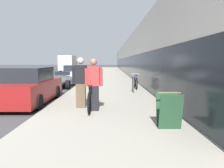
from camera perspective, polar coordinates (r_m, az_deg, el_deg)
The scene contains 12 objects.
sidewalk_slab at distance 27.30m, azimuth -0.72°, elevation 2.30°, with size 4.45×70.00×0.13m.
storefront_facade at distance 35.96m, azimuth 11.05°, elevation 6.58°, with size 10.01×70.00×4.54m.
tandem_bicycle at distance 7.76m, azimuth -5.34°, elevation -3.59°, with size 0.52×2.58×0.90m.
person_rider at distance 7.36m, azimuth -4.79°, elevation -0.15°, with size 0.60×0.23×1.76m.
person_bystander at distance 7.88m, azimuth -8.15°, elevation 0.35°, with size 0.61×0.24×1.80m.
bike_rack_hoop at distance 11.72m, azimuth 5.57°, elevation 0.28°, with size 0.05×0.60×0.84m.
cruiser_bike_nearest at distance 13.34m, azimuth 6.18°, elevation 0.37°, with size 0.52×1.69×0.89m.
sandwich_board_sign at distance 5.65m, azimuth 14.67°, elevation -6.65°, with size 0.56×0.56×0.90m.
parked_sedan_curbside at distance 9.97m, azimuth -20.64°, elevation -0.72°, with size 1.80×4.58×1.54m.
vintage_roadster_curbside at distance 15.56m, azimuth -13.21°, elevation 0.88°, with size 1.68×4.25×1.07m.
parked_sedan_far at distance 22.05m, azimuth -9.97°, elevation 2.86°, with size 1.89×4.58×1.41m.
moving_truck at distance 40.50m, azimuth -11.40°, elevation 5.30°, with size 2.45×6.24×2.82m.
Camera 1 is at (5.75, -6.25, 1.79)m, focal length 35.00 mm.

